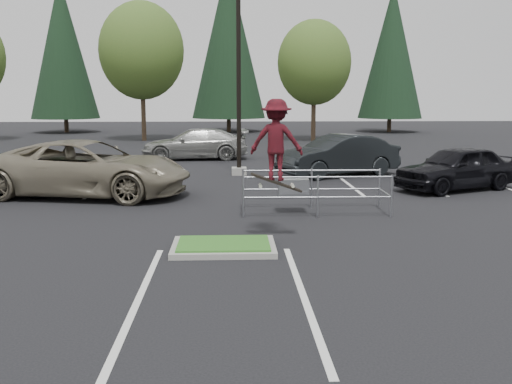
{
  "coord_description": "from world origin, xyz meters",
  "views": [
    {
      "loc": [
        0.17,
        -12.44,
        3.3
      ],
      "look_at": [
        0.76,
        1.5,
        1.0
      ],
      "focal_mm": 42.0,
      "sensor_mm": 36.0,
      "label": 1
    }
  ],
  "objects_px": {
    "conif_a": "(62,48)",
    "car_r_black": "(458,168)",
    "conif_c": "(392,52)",
    "car_l_tan": "(87,168)",
    "car_far_silver": "(195,144)",
    "skateboarder": "(277,141)",
    "light_pole": "(239,62)",
    "car_r_charc": "(338,155)",
    "conif_b": "(228,40)",
    "decid_c": "(314,65)",
    "decid_b": "(142,54)",
    "cart_corral": "(298,187)"
  },
  "relations": [
    {
      "from": "conif_a",
      "to": "car_r_black",
      "type": "bearing_deg",
      "value": -55.68
    },
    {
      "from": "light_pole",
      "to": "conif_c",
      "type": "bearing_deg",
      "value": 63.85
    },
    {
      "from": "conif_c",
      "to": "car_far_silver",
      "type": "distance_m",
      "value": 27.27
    },
    {
      "from": "decid_c",
      "to": "conif_a",
      "type": "relative_size",
      "value": 0.64
    },
    {
      "from": "skateboarder",
      "to": "car_r_black",
      "type": "bearing_deg",
      "value": -122.76
    },
    {
      "from": "decid_c",
      "to": "skateboarder",
      "type": "bearing_deg",
      "value": -99.43
    },
    {
      "from": "conif_c",
      "to": "car_far_silver",
      "type": "height_order",
      "value": "conif_c"
    },
    {
      "from": "conif_c",
      "to": "car_r_black",
      "type": "bearing_deg",
      "value": -100.71
    },
    {
      "from": "conif_a",
      "to": "skateboarder",
      "type": "relative_size",
      "value": 6.14
    },
    {
      "from": "car_r_black",
      "to": "decid_b",
      "type": "bearing_deg",
      "value": -173.32
    },
    {
      "from": "decid_b",
      "to": "conif_c",
      "type": "height_order",
      "value": "conif_c"
    },
    {
      "from": "light_pole",
      "to": "conif_c",
      "type": "xyz_separation_m",
      "value": [
        13.5,
        27.5,
        2.29
      ]
    },
    {
      "from": "conif_c",
      "to": "car_r_charc",
      "type": "relative_size",
      "value": 2.48
    },
    {
      "from": "car_l_tan",
      "to": "car_r_charc",
      "type": "relative_size",
      "value": 1.3
    },
    {
      "from": "conif_c",
      "to": "car_l_tan",
      "type": "bearing_deg",
      "value": -119.65
    },
    {
      "from": "decid_c",
      "to": "car_r_black",
      "type": "distance_m",
      "value": 22.59
    },
    {
      "from": "light_pole",
      "to": "car_r_charc",
      "type": "xyz_separation_m",
      "value": [
        4.0,
        -0.5,
        -3.73
      ]
    },
    {
      "from": "decid_c",
      "to": "conif_c",
      "type": "height_order",
      "value": "conif_c"
    },
    {
      "from": "decid_b",
      "to": "conif_a",
      "type": "relative_size",
      "value": 0.74
    },
    {
      "from": "conif_c",
      "to": "car_r_charc",
      "type": "distance_m",
      "value": 30.17
    },
    {
      "from": "conif_b",
      "to": "car_r_charc",
      "type": "xyz_separation_m",
      "value": [
        4.5,
        -29.0,
        -7.02
      ]
    },
    {
      "from": "cart_corral",
      "to": "car_r_charc",
      "type": "xyz_separation_m",
      "value": [
        2.46,
        7.49,
        0.11
      ]
    },
    {
      "from": "decid_c",
      "to": "skateboarder",
      "type": "relative_size",
      "value": 3.96
    },
    {
      "from": "decid_c",
      "to": "conif_b",
      "type": "distance_m",
      "value": 12.51
    },
    {
      "from": "skateboarder",
      "to": "car_r_black",
      "type": "relative_size",
      "value": 0.47
    },
    {
      "from": "decid_b",
      "to": "car_l_tan",
      "type": "distance_m",
      "value": 24.13
    },
    {
      "from": "car_l_tan",
      "to": "car_far_silver",
      "type": "distance_m",
      "value": 11.37
    },
    {
      "from": "car_r_black",
      "to": "car_l_tan",
      "type": "bearing_deg",
      "value": -111.38
    },
    {
      "from": "car_r_black",
      "to": "car_far_silver",
      "type": "xyz_separation_m",
      "value": [
        -9.64,
        10.22,
        0.01
      ]
    },
    {
      "from": "decid_c",
      "to": "car_l_tan",
      "type": "xyz_separation_m",
      "value": [
        -10.49,
        -22.83,
        -4.34
      ]
    },
    {
      "from": "decid_b",
      "to": "conif_c",
      "type": "bearing_deg",
      "value": 24.14
    },
    {
      "from": "conif_a",
      "to": "decid_b",
      "type": "bearing_deg",
      "value": -49.83
    },
    {
      "from": "car_l_tan",
      "to": "car_far_silver",
      "type": "height_order",
      "value": "car_l_tan"
    },
    {
      "from": "conif_b",
      "to": "car_r_black",
      "type": "relative_size",
      "value": 3.2
    },
    {
      "from": "light_pole",
      "to": "decid_b",
      "type": "bearing_deg",
      "value": 109.35
    },
    {
      "from": "conif_c",
      "to": "conif_a",
      "type": "bearing_deg",
      "value": 178.98
    },
    {
      "from": "conif_b",
      "to": "car_l_tan",
      "type": "xyz_separation_m",
      "value": [
        -4.5,
        -33.5,
        -6.93
      ]
    },
    {
      "from": "light_pole",
      "to": "skateboarder",
      "type": "xyz_separation_m",
      "value": [
        0.7,
        -11.0,
        -2.3
      ]
    },
    {
      "from": "decid_c",
      "to": "car_l_tan",
      "type": "bearing_deg",
      "value": -114.68
    },
    {
      "from": "car_l_tan",
      "to": "car_r_black",
      "type": "height_order",
      "value": "car_l_tan"
    },
    {
      "from": "light_pole",
      "to": "car_far_silver",
      "type": "bearing_deg",
      "value": 109.62
    },
    {
      "from": "decid_c",
      "to": "car_far_silver",
      "type": "relative_size",
      "value": 1.56
    },
    {
      "from": "light_pole",
      "to": "decid_c",
      "type": "relative_size",
      "value": 1.21
    },
    {
      "from": "decid_c",
      "to": "car_far_silver",
      "type": "bearing_deg",
      "value": -122.81
    },
    {
      "from": "cart_corral",
      "to": "skateboarder",
      "type": "bearing_deg",
      "value": -104.85
    },
    {
      "from": "decid_b",
      "to": "car_r_black",
      "type": "height_order",
      "value": "decid_b"
    },
    {
      "from": "conif_c",
      "to": "car_l_tan",
      "type": "relative_size",
      "value": 1.9
    },
    {
      "from": "conif_a",
      "to": "conif_b",
      "type": "relative_size",
      "value": 0.9
    },
    {
      "from": "conif_a",
      "to": "car_r_charc",
      "type": "xyz_separation_m",
      "value": [
        18.5,
        -28.5,
        -6.27
      ]
    },
    {
      "from": "cart_corral",
      "to": "car_l_tan",
      "type": "bearing_deg",
      "value": 156.2
    }
  ]
}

